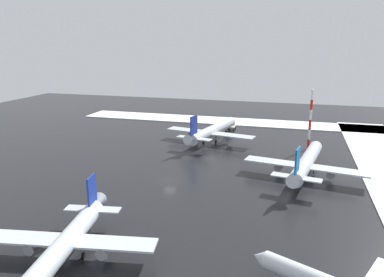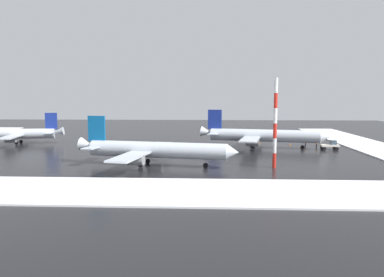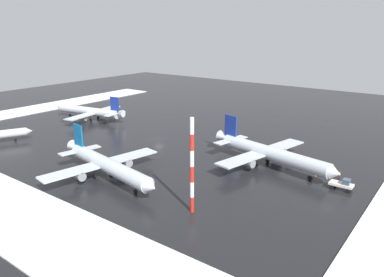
# 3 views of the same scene
# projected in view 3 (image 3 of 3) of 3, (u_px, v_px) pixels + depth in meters

# --- Properties ---
(ground_plane) EXTENTS (240.00, 240.00, 0.00)m
(ground_plane) POSITION_uv_depth(u_px,v_px,m) (159.00, 139.00, 110.55)
(ground_plane) COLOR black
(snow_bank_left) EXTENTS (14.00, 116.00, 0.26)m
(snow_bank_left) POSITION_uv_depth(u_px,v_px,m) (33.00, 109.00, 148.95)
(snow_bank_left) COLOR white
(snow_bank_left) RESTS_ON ground_plane
(airplane_foreground_jet) EXTENTS (34.14, 28.58, 10.21)m
(airplane_foreground_jet) POSITION_uv_depth(u_px,v_px,m) (270.00, 153.00, 87.55)
(airplane_foreground_jet) COLOR silver
(airplane_foreground_jet) RESTS_ON ground_plane
(airplane_parked_starboard) EXTENTS (33.17, 27.71, 9.89)m
(airplane_parked_starboard) POSITION_uv_depth(u_px,v_px,m) (107.00, 165.00, 80.52)
(airplane_parked_starboard) COLOR silver
(airplane_parked_starboard) RESTS_ON ground_plane
(airplane_parked_portside) EXTENTS (30.46, 25.43, 9.07)m
(airplane_parked_portside) POSITION_uv_depth(u_px,v_px,m) (90.00, 111.00, 132.44)
(airplane_parked_portside) COLOR silver
(airplane_parked_portside) RESTS_ON ground_plane
(pushback_tug) EXTENTS (4.61, 2.31, 2.50)m
(pushback_tug) POSITION_uv_depth(u_px,v_px,m) (343.00, 184.00, 75.61)
(pushback_tug) COLOR silver
(pushback_tug) RESTS_ON ground_plane
(ground_crew_by_nose_gear) EXTENTS (0.36, 0.36, 1.71)m
(ground_crew_by_nose_gear) POSITION_uv_depth(u_px,v_px,m) (339.00, 175.00, 80.96)
(ground_crew_by_nose_gear) COLOR black
(ground_crew_by_nose_gear) RESTS_ON ground_plane
(ground_crew_mid_apron) EXTENTS (0.36, 0.36, 1.71)m
(ground_crew_mid_apron) POSITION_uv_depth(u_px,v_px,m) (330.00, 170.00, 83.88)
(ground_crew_mid_apron) COLOR black
(ground_crew_mid_apron) RESTS_ON ground_plane
(antenna_mast) EXTENTS (0.70, 0.70, 17.37)m
(antenna_mast) POSITION_uv_depth(u_px,v_px,m) (192.00, 166.00, 64.57)
(antenna_mast) COLOR red
(antenna_mast) RESTS_ON ground_plane
(traffic_cone_near_nose) EXTENTS (0.36, 0.36, 0.55)m
(traffic_cone_near_nose) POSITION_uv_depth(u_px,v_px,m) (286.00, 157.00, 94.24)
(traffic_cone_near_nose) COLOR orange
(traffic_cone_near_nose) RESTS_ON ground_plane
(traffic_cone_mid_line) EXTENTS (0.36, 0.36, 0.55)m
(traffic_cone_mid_line) POSITION_uv_depth(u_px,v_px,m) (316.00, 167.00, 87.84)
(traffic_cone_mid_line) COLOR orange
(traffic_cone_mid_line) RESTS_ON ground_plane
(traffic_cone_wingtip_side) EXTENTS (0.36, 0.36, 0.55)m
(traffic_cone_wingtip_side) POSITION_uv_depth(u_px,v_px,m) (315.00, 176.00, 82.53)
(traffic_cone_wingtip_side) COLOR orange
(traffic_cone_wingtip_side) RESTS_ON ground_plane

